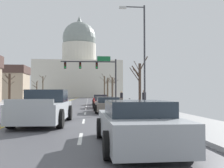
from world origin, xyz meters
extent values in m
cube|color=#4E4E53|center=(0.00, 0.00, -0.03)|extent=(14.00, 180.00, 0.06)
cube|color=yellow|center=(-0.12, 0.00, 0.00)|extent=(0.10, 176.40, 0.00)
cube|color=yellow|center=(0.12, 0.00, 0.00)|extent=(0.10, 176.40, 0.00)
cube|color=silver|center=(3.50, -13.70, 0.00)|extent=(0.12, 2.20, 0.00)
cube|color=silver|center=(3.50, -8.50, 0.00)|extent=(0.12, 2.20, 0.00)
cube|color=silver|center=(3.50, -3.30, 0.00)|extent=(0.12, 2.20, 0.00)
cube|color=silver|center=(3.50, 1.90, 0.00)|extent=(0.12, 2.20, 0.00)
cube|color=silver|center=(3.50, 7.10, 0.00)|extent=(0.12, 2.20, 0.00)
cube|color=silver|center=(3.50, 12.30, 0.00)|extent=(0.12, 2.20, 0.00)
cube|color=silver|center=(3.50, 17.50, 0.00)|extent=(0.12, 2.20, 0.00)
cube|color=silver|center=(3.50, 22.70, 0.00)|extent=(0.12, 2.20, 0.00)
cube|color=silver|center=(3.50, 27.90, 0.00)|extent=(0.12, 2.20, 0.00)
cube|color=silver|center=(3.50, 33.10, 0.00)|extent=(0.12, 2.20, 0.00)
cube|color=silver|center=(3.50, 38.30, 0.00)|extent=(0.12, 2.20, 0.00)
cube|color=silver|center=(3.50, 43.50, 0.00)|extent=(0.12, 2.20, 0.00)
cube|color=silver|center=(3.50, 48.70, 0.00)|extent=(0.12, 2.20, 0.00)
cube|color=silver|center=(3.50, 53.90, 0.00)|extent=(0.12, 2.20, 0.00)
cube|color=silver|center=(3.50, 59.10, 0.00)|extent=(0.12, 2.20, 0.00)
cube|color=silver|center=(3.50, 64.30, 0.00)|extent=(0.12, 2.20, 0.00)
cube|color=silver|center=(-3.50, 1.90, 0.00)|extent=(0.12, 2.20, 0.00)
cube|color=silver|center=(-3.50, 7.10, 0.00)|extent=(0.12, 2.20, 0.00)
cube|color=silver|center=(-3.50, 12.30, 0.00)|extent=(0.12, 2.20, 0.00)
cube|color=silver|center=(-3.50, 17.50, 0.00)|extent=(0.12, 2.20, 0.00)
cube|color=silver|center=(-3.50, 22.70, 0.00)|extent=(0.12, 2.20, 0.00)
cube|color=silver|center=(-3.50, 27.90, 0.00)|extent=(0.12, 2.20, 0.00)
cube|color=silver|center=(-3.50, 33.10, 0.00)|extent=(0.12, 2.20, 0.00)
cube|color=silver|center=(-3.50, 38.30, 0.00)|extent=(0.12, 2.20, 0.00)
cube|color=silver|center=(-3.50, 43.50, 0.00)|extent=(0.12, 2.20, 0.00)
cube|color=silver|center=(-3.50, 48.70, 0.00)|extent=(0.12, 2.20, 0.00)
cube|color=silver|center=(-3.50, 53.90, 0.00)|extent=(0.12, 2.20, 0.00)
cube|color=silver|center=(-3.50, 59.10, 0.00)|extent=(0.12, 2.20, 0.00)
cube|color=silver|center=(-3.50, 64.30, 0.00)|extent=(0.12, 2.20, 0.00)
cube|color=#999999|center=(8.50, 0.00, 0.07)|extent=(3.00, 180.00, 0.14)
cylinder|color=#28282D|center=(7.60, 15.08, 3.25)|extent=(0.22, 0.22, 6.21)
cylinder|color=#28282D|center=(3.70, 15.08, 5.95)|extent=(7.80, 0.16, 0.16)
cube|color=black|center=(4.87, 15.08, 5.39)|extent=(0.32, 0.28, 0.92)
sphere|color=#330504|center=(4.87, 14.92, 5.67)|extent=(0.22, 0.22, 0.22)
sphere|color=#332B05|center=(4.87, 14.92, 5.39)|extent=(0.22, 0.22, 0.22)
sphere|color=#19CC47|center=(4.87, 14.92, 5.11)|extent=(0.22, 0.22, 0.22)
cube|color=black|center=(2.53, 15.08, 5.39)|extent=(0.32, 0.28, 0.92)
sphere|color=#330504|center=(2.53, 14.92, 5.67)|extent=(0.22, 0.22, 0.22)
sphere|color=#332B05|center=(2.53, 14.92, 5.39)|extent=(0.22, 0.22, 0.22)
sphere|color=#19CC47|center=(2.53, 14.92, 5.11)|extent=(0.22, 0.22, 0.22)
cube|color=black|center=(0.42, 15.08, 5.39)|extent=(0.32, 0.28, 0.92)
sphere|color=#330504|center=(0.42, 14.92, 5.67)|extent=(0.22, 0.22, 0.22)
sphere|color=#332B05|center=(0.42, 14.92, 5.39)|extent=(0.22, 0.22, 0.22)
sphere|color=#19CC47|center=(0.42, 14.92, 5.11)|extent=(0.22, 0.22, 0.22)
cube|color=#146033|center=(5.88, 15.10, 6.40)|extent=(1.90, 0.06, 0.70)
cylinder|color=#333338|center=(8.20, -1.65, 4.34)|extent=(0.14, 0.14, 8.39)
cylinder|color=#333338|center=(7.33, -1.65, 8.38)|extent=(1.75, 0.09, 0.09)
cube|color=#B2B2AD|center=(6.45, -1.65, 8.31)|extent=(0.56, 0.24, 0.16)
cube|color=beige|center=(0.00, 78.15, 6.44)|extent=(30.76, 23.19, 12.88)
cylinder|color=beige|center=(0.00, 78.15, 16.59)|extent=(12.76, 12.76, 7.42)
sphere|color=gray|center=(0.00, 78.15, 22.50)|extent=(12.58, 12.58, 12.58)
cone|color=gray|center=(0.00, 78.15, 29.99)|extent=(1.80, 1.80, 2.40)
cube|color=#B71414|center=(5.21, 11.23, 0.50)|extent=(1.85, 4.59, 0.68)
cube|color=#232D38|center=(5.20, 11.06, 1.06)|extent=(1.60, 2.07, 0.44)
cylinder|color=black|center=(4.33, 12.66, 0.32)|extent=(0.23, 0.64, 0.64)
cylinder|color=black|center=(6.12, 12.63, 0.32)|extent=(0.23, 0.64, 0.64)
cylinder|color=black|center=(4.29, 9.83, 0.32)|extent=(0.23, 0.64, 0.64)
cylinder|color=black|center=(6.08, 9.80, 0.32)|extent=(0.23, 0.64, 0.64)
cube|color=#B71414|center=(5.13, 4.02, 0.45)|extent=(1.78, 4.58, 0.58)
cube|color=#232D38|center=(5.13, 3.58, 0.94)|extent=(1.56, 2.21, 0.39)
cylinder|color=black|center=(4.27, 5.44, 0.32)|extent=(0.22, 0.64, 0.64)
cylinder|color=black|center=(6.02, 5.43, 0.32)|extent=(0.22, 0.64, 0.64)
cylinder|color=black|center=(4.25, 2.60, 0.32)|extent=(0.22, 0.64, 0.64)
cylinder|color=black|center=(6.00, 2.59, 0.32)|extent=(0.22, 0.64, 0.64)
cube|color=#6B6056|center=(5.18, -2.08, 0.46)|extent=(1.86, 4.62, 0.60)
cube|color=#232D38|center=(5.19, -2.43, 0.96)|extent=(1.60, 2.19, 0.40)
cylinder|color=black|center=(4.26, -0.68, 0.32)|extent=(0.23, 0.64, 0.64)
cylinder|color=black|center=(6.04, -0.64, 0.32)|extent=(0.23, 0.64, 0.64)
cylinder|color=black|center=(4.32, -3.52, 0.32)|extent=(0.23, 0.64, 0.64)
cylinder|color=black|center=(6.09, -3.49, 0.32)|extent=(0.23, 0.64, 0.64)
cube|color=#ADB2B7|center=(1.65, -9.52, 0.61)|extent=(2.20, 5.57, 0.79)
cube|color=#1E2833|center=(1.68, -8.75, 1.32)|extent=(1.90, 1.94, 0.62)
cube|color=#ADB2B7|center=(1.55, -12.21, 1.12)|extent=(1.83, 0.17, 0.22)
cylinder|color=black|center=(0.71, -7.83, 0.40)|extent=(0.31, 0.81, 0.80)
cylinder|color=black|center=(2.70, -7.91, 0.40)|extent=(0.31, 0.81, 0.80)
cylinder|color=black|center=(0.59, -11.13, 0.40)|extent=(0.31, 0.81, 0.80)
cylinder|color=black|center=(2.58, -11.20, 0.40)|extent=(0.31, 0.81, 0.80)
cube|color=#9EA3A8|center=(5.05, -15.10, 0.51)|extent=(1.86, 4.66, 0.70)
cube|color=#232D38|center=(5.06, -15.24, 1.05)|extent=(1.60, 2.16, 0.39)
cylinder|color=black|center=(4.14, -13.68, 0.32)|extent=(0.23, 0.64, 0.64)
cylinder|color=black|center=(5.92, -13.65, 0.32)|extent=(0.23, 0.64, 0.64)
cylinder|color=black|center=(4.19, -16.55, 0.32)|extent=(0.23, 0.64, 0.64)
cylinder|color=black|center=(5.97, -16.51, 0.32)|extent=(0.23, 0.64, 0.64)
cube|color=navy|center=(-1.66, 20.02, 0.47)|extent=(1.90, 4.24, 0.62)
cube|color=#232D38|center=(-1.67, 20.43, 1.01)|extent=(1.65, 1.80, 0.47)
cylinder|color=black|center=(-0.72, 18.72, 0.32)|extent=(0.23, 0.64, 0.64)
cylinder|color=black|center=(-2.56, 18.70, 0.32)|extent=(0.23, 0.64, 0.64)
cylinder|color=black|center=(-0.76, 21.33, 0.32)|extent=(0.23, 0.64, 0.64)
cylinder|color=black|center=(-2.60, 21.31, 0.32)|extent=(0.23, 0.64, 0.64)
cube|color=#B71414|center=(-5.26, 30.79, 0.44)|extent=(1.93, 4.25, 0.56)
cube|color=#232D38|center=(-5.26, 30.99, 0.94)|extent=(1.67, 1.80, 0.44)
cylinder|color=black|center=(-4.31, 29.50, 0.32)|extent=(0.23, 0.64, 0.64)
cylinder|color=black|center=(-6.18, 29.47, 0.32)|extent=(0.23, 0.64, 0.64)
cylinder|color=black|center=(-4.34, 32.11, 0.32)|extent=(0.23, 0.64, 0.64)
cylinder|color=black|center=(-6.21, 32.09, 0.32)|extent=(0.23, 0.64, 0.64)
cube|color=tan|center=(-15.27, 41.00, 3.01)|extent=(8.80, 6.92, 6.01)
cube|color=#47332D|center=(-15.27, 41.00, 6.92)|extent=(9.16, 7.20, 1.82)
cylinder|color=#4C3D2D|center=(8.06, 37.76, 2.54)|extent=(0.33, 0.33, 4.81)
cylinder|color=#4C3D2D|center=(7.79, 37.99, 3.87)|extent=(0.64, 0.55, 0.80)
cylinder|color=#4C3D2D|center=(8.40, 38.40, 4.59)|extent=(0.80, 1.40, 1.44)
cylinder|color=#4C3D2D|center=(8.29, 38.35, 4.21)|extent=(0.56, 1.27, 0.97)
cylinder|color=#4C3D2D|center=(7.95, 38.31, 3.97)|extent=(0.32, 1.17, 1.27)
cylinder|color=#4C3D2D|center=(8.47, 37.94, 3.96)|extent=(0.88, 0.43, 0.59)
cylinder|color=#423328|center=(-8.73, 20.45, 2.36)|extent=(0.39, 0.39, 4.43)
cylinder|color=#423328|center=(-8.32, 20.22, 2.99)|extent=(0.89, 0.53, 0.68)
cylinder|color=#423328|center=(-8.46, 20.95, 3.88)|extent=(0.67, 1.11, 0.89)
cylinder|color=#423328|center=(-9.06, 20.31, 3.94)|extent=(0.77, 0.40, 0.87)
cylinder|color=#423328|center=(-9.07, 20.32, 4.10)|extent=(0.79, 0.36, 1.10)
cylinder|color=#423328|center=(-9.20, 20.09, 3.28)|extent=(1.02, 0.80, 1.16)
cylinder|color=brown|center=(7.95, 24.32, 2.21)|extent=(0.33, 0.33, 4.15)
cylinder|color=brown|center=(7.55, 24.61, 3.88)|extent=(0.89, 0.68, 0.91)
cylinder|color=brown|center=(8.14, 23.99, 3.68)|extent=(0.51, 0.77, 0.96)
cylinder|color=brown|center=(7.44, 23.87, 3.50)|extent=(1.10, 0.99, 0.78)
cylinder|color=brown|center=(8.18, 24.05, 3.14)|extent=(0.56, 0.61, 0.78)
cylinder|color=brown|center=(8.50, 24.26, 3.55)|extent=(1.15, 0.18, 0.69)
cylinder|color=brown|center=(7.75, 24.86, 4.38)|extent=(0.53, 1.19, 1.03)
cylinder|color=brown|center=(8.39, 25.09, 3.61)|extent=(0.95, 1.60, 0.91)
cylinder|color=#4C3D2D|center=(-8.64, 50.03, 3.12)|extent=(0.28, 0.28, 5.95)
cylinder|color=#4C3D2D|center=(-8.55, 49.35, 5.25)|extent=(0.27, 1.43, 1.36)
cylinder|color=#4C3D2D|center=(-8.18, 49.79, 5.49)|extent=(1.06, 0.60, 1.66)
cylinder|color=#4C3D2D|center=(-9.20, 50.03, 5.98)|extent=(1.18, 0.11, 0.94)
cylinder|color=#4C3D2D|center=(-8.81, 50.34, 4.29)|extent=(0.43, 0.72, 1.21)
cylinder|color=#4C3D2D|center=(-8.72, 50.32, 5.64)|extent=(0.29, 0.69, 0.96)
cylinder|color=#4C3D2D|center=(8.04, 49.88, 3.16)|extent=(0.35, 0.35, 6.03)
cylinder|color=#4C3D2D|center=(8.03, 49.57, 5.60)|extent=(0.11, 0.69, 0.98)
cylinder|color=#4C3D2D|center=(8.48, 49.23, 4.42)|extent=(0.95, 1.38, 1.24)
cylinder|color=#4C3D2D|center=(7.85, 50.34, 5.01)|extent=(0.48, 0.99, 0.84)
cylinder|color=#4C3D2D|center=(7.98, 50.53, 4.51)|extent=(0.20, 1.35, 1.18)
cylinder|color=#4C3D2D|center=(8.63, 49.50, 4.67)|extent=(1.25, 0.86, 1.04)
cylinder|color=#4C3D2D|center=(7.35, 50.30, 5.49)|extent=(1.45, 0.91, 1.18)
cylinder|color=#4C3D2D|center=(7.68, 50.23, 6.31)|extent=(0.86, 0.84, 1.34)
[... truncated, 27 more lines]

